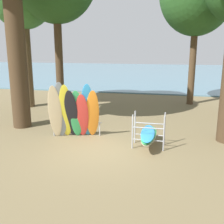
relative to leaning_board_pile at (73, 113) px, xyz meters
The scene contains 4 objects.
ground_plane 2.01m from the leaning_board_pile, 39.20° to the right, with size 80.00×80.00×0.00m, color brown.
lake_water 28.89m from the leaning_board_pile, 87.35° to the left, with size 80.00×36.00×0.10m, color slate.
leaning_board_pile is the anchor object (origin of this frame).
board_storage_rack 3.06m from the leaning_board_pile, ahead, with size 1.15×2.12×1.25m.
Camera 1 is at (2.44, -8.61, 3.56)m, focal length 43.29 mm.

